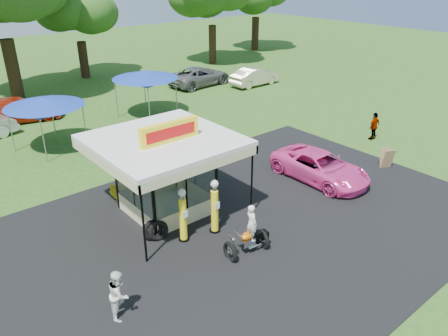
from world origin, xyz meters
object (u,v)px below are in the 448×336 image
Objects in this scene: spectator_west at (119,294)px; bg_car_d at (200,76)px; a_frame_sign at (387,158)px; kiosk_car at (141,183)px; gas_pump_left at (183,216)px; bg_car_e at (255,77)px; tent_west at (44,102)px; pink_sedan at (320,167)px; tent_east at (145,75)px; gas_pump_right at (215,208)px; motorcycle at (250,234)px; spectator_east_b at (374,126)px; bg_car_b at (18,110)px; gas_station_kiosk at (165,174)px.

bg_car_d is at bearing -5.14° from spectator_west.
a_frame_sign is at bearing -50.76° from spectator_west.
gas_pump_left is at bearing 170.64° from kiosk_car.
tent_west reaches higher than bg_car_e.
bg_car_e is at bearing 56.26° from pink_sedan.
gas_pump_right is at bearing -111.15° from tent_east.
motorcycle is 10.49m from a_frame_sign.
motorcycle is at bearing -82.45° from tent_west.
gas_pump_right is 4.87m from kiosk_car.
pink_sedan is at bearing 2.50° from gas_pump_right.
motorcycle is at bearing -151.70° from a_frame_sign.
spectator_west reaches higher than bg_car_d.
pink_sedan is 3.00× the size of spectator_east_b.
gas_pump_right is 2.14× the size of a_frame_sign.
a_frame_sign is at bearing -72.26° from tent_east.
spectator_west is (-5.02, -1.70, -0.30)m from gas_pump_right.
bg_car_d reaches higher than bg_car_e.
tent_west is (3.22, 14.53, 1.94)m from spectator_west.
pink_sedan is (-3.75, 1.34, 0.16)m from a_frame_sign.
kiosk_car is at bearing -12.95° from spectator_east_b.
spectator_east_b is at bearing -126.51° from bg_car_b.
tent_east is (5.48, 16.38, 2.03)m from motorcycle.
bg_car_d reaches higher than a_frame_sign.
bg_car_d is at bearing -89.69° from spectator_east_b.
pink_sedan is at bearing -85.07° from tent_east.
spectator_east_b is (3.05, 2.75, 0.30)m from a_frame_sign.
spectator_east_b is at bearing 7.11° from gas_pump_right.
gas_station_kiosk reaches higher than a_frame_sign.
kiosk_car is (-0.00, 2.21, -1.30)m from gas_station_kiosk.
kiosk_car is 0.61× the size of bg_car_e.
tent_west is at bearing 97.78° from bg_car_e.
tent_east reaches higher than bg_car_b.
bg_car_d is (13.91, 16.15, -0.99)m from gas_station_kiosk.
bg_car_d is at bearing 28.59° from tent_east.
bg_car_e is (10.18, 15.36, 0.06)m from pink_sedan.
bg_car_b is (-1.74, 18.93, -0.30)m from gas_pump_right.
gas_pump_right reaches higher than a_frame_sign.
spectator_west is (-4.47, -4.29, -0.97)m from gas_station_kiosk.
gas_station_kiosk is 1.92× the size of kiosk_car.
tent_west is (-0.07, -6.10, 1.94)m from bg_car_b.
motorcycle is (1.43, -2.17, -0.28)m from gas_pump_left.
gas_station_kiosk is 21.34m from bg_car_d.
a_frame_sign is 0.21× the size of pink_sedan.
gas_pump_right reaches higher than bg_car_e.
gas_pump_right is at bearing -77.98° from gas_station_kiosk.
spectator_east_b is at bearing 165.59° from bg_car_e.
motorcycle is 0.47× the size of tent_west.
a_frame_sign is at bearing -5.62° from gas_pump_right.
pink_sedan reaches higher than a_frame_sign.
gas_station_kiosk is 2.73m from gas_pump_right.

